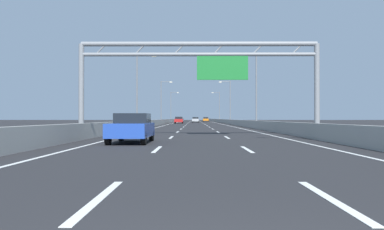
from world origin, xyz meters
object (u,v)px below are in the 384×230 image
at_px(streetlamp_right_mid, 255,86).
at_px(streetlamp_left_distant, 172,105).
at_px(streetlamp_left_far, 162,99).
at_px(silver_car, 195,120).
at_px(orange_car, 206,119).
at_px(streetlamp_right_far, 229,99).
at_px(blue_car, 132,128).
at_px(red_car, 179,120).
at_px(streetlamp_left_mid, 139,86).
at_px(sign_gantry, 202,64).
at_px(streetlamp_right_distant, 219,105).
at_px(black_car, 196,120).

height_order(streetlamp_right_mid, streetlamp_left_distant, same).
bearing_deg(streetlamp_left_far, silver_car, 70.23).
bearing_deg(streetlamp_left_distant, streetlamp_right_mid, -77.75).
bearing_deg(orange_car, streetlamp_right_far, -85.03).
bearing_deg(silver_car, blue_car, -92.40).
height_order(red_car, orange_car, orange_car).
xyz_separation_m(streetlamp_left_mid, red_car, (3.64, 36.85, -4.62)).
distance_m(red_car, silver_car, 18.73).
bearing_deg(red_car, streetlamp_left_far, -145.78).
xyz_separation_m(sign_gantry, blue_car, (-3.70, -5.70, -4.07)).
distance_m(streetlamp_left_far, blue_car, 63.18).
bearing_deg(streetlamp_right_far, red_car, 167.65).
xyz_separation_m(streetlamp_left_mid, streetlamp_right_distant, (14.93, 68.74, 0.00)).
xyz_separation_m(sign_gantry, streetlamp_right_mid, (7.26, 22.81, 0.56)).
distance_m(streetlamp_left_mid, streetlamp_left_far, 34.37).
xyz_separation_m(streetlamp_right_distant, black_car, (-7.27, -0.00, -4.65)).
bearing_deg(black_car, orange_car, 70.58).
bearing_deg(orange_car, sign_gantry, -91.93).
xyz_separation_m(streetlamp_left_mid, black_car, (7.66, 68.74, -4.65)).
xyz_separation_m(streetlamp_left_distant, black_car, (7.66, -0.00, -4.65)).
xyz_separation_m(streetlamp_left_mid, streetlamp_left_distant, (0.00, 68.74, 0.00)).
bearing_deg(streetlamp_left_distant, silver_car, -61.14).
bearing_deg(streetlamp_right_far, streetlamp_left_far, 180.00).
xyz_separation_m(black_car, red_car, (-4.02, -31.89, 0.03)).
bearing_deg(orange_car, streetlamp_right_distant, -68.47).
bearing_deg(orange_car, black_car, -109.42).
xyz_separation_m(sign_gantry, streetlamp_left_mid, (-7.67, 22.81, 0.56)).
bearing_deg(streetlamp_left_far, black_car, 77.43).
relative_size(streetlamp_right_mid, streetlamp_left_distant, 1.00).
bearing_deg(streetlamp_left_mid, streetlamp_left_distant, 90.00).
distance_m(streetlamp_left_mid, silver_car, 55.87).
relative_size(streetlamp_left_mid, black_car, 2.09).
distance_m(streetlamp_right_mid, orange_car, 78.70).
relative_size(streetlamp_right_far, black_car, 2.09).
height_order(streetlamp_right_mid, streetlamp_right_distant, same).
distance_m(streetlamp_left_far, streetlamp_right_far, 14.93).
xyz_separation_m(streetlamp_left_mid, streetlamp_right_far, (14.93, 34.37, 0.00)).
bearing_deg(silver_car, streetlamp_left_mid, -97.72).
height_order(sign_gantry, streetlamp_right_mid, streetlamp_right_mid).
distance_m(streetlamp_right_far, silver_car, 22.58).
height_order(streetlamp_left_distant, black_car, streetlamp_left_distant).
height_order(streetlamp_right_distant, blue_car, streetlamp_right_distant).
distance_m(streetlamp_right_mid, streetlamp_left_far, 37.48).
relative_size(streetlamp_left_mid, silver_car, 2.11).
bearing_deg(streetlamp_left_mid, black_car, 83.64).
bearing_deg(red_car, orange_car, 79.85).
bearing_deg(streetlamp_right_far, sign_gantry, -97.23).
xyz_separation_m(streetlamp_left_far, orange_car, (11.09, 44.10, -4.62)).
bearing_deg(red_car, sign_gantry, -86.13).
xyz_separation_m(red_car, silver_car, (3.84, 18.33, 0.00)).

